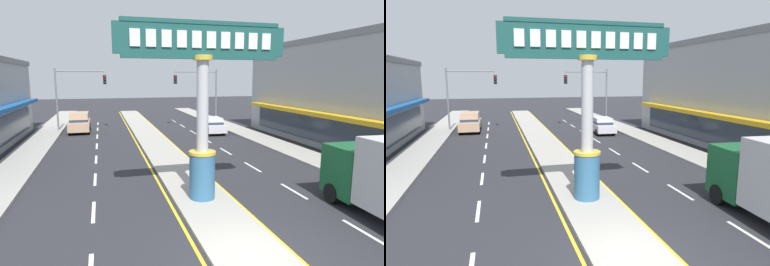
{
  "view_description": "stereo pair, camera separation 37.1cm",
  "coord_description": "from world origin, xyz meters",
  "views": [
    {
      "loc": [
        -4.03,
        -8.18,
        5.27
      ],
      "look_at": [
        0.19,
        7.1,
        2.6
      ],
      "focal_mm": 30.72,
      "sensor_mm": 36.0,
      "label": 1
    },
    {
      "loc": [
        -3.68,
        -8.27,
        5.27
      ],
      "look_at": [
        0.19,
        7.1,
        2.6
      ],
      "focal_mm": 30.72,
      "sensor_mm": 36.0,
      "label": 2
    }
  ],
  "objects": [
    {
      "name": "suv_near_left_lane",
      "position": [
        -6.18,
        25.5,
        0.98
      ],
      "size": [
        1.98,
        4.61,
        1.9
      ],
      "color": "tan",
      "rests_on": "ground"
    },
    {
      "name": "ground_plane",
      "position": [
        0.0,
        0.0,
        0.0
      ],
      "size": [
        160.0,
        160.0,
        0.0
      ],
      "primitive_type": "plane",
      "color": "#28282D"
    },
    {
      "name": "lane_markings",
      "position": [
        -0.0,
        16.65,
        0.0
      ],
      "size": [
        9.19,
        52.0,
        0.01
      ],
      "color": "silver",
      "rests_on": "ground"
    },
    {
      "name": "storefront_right",
      "position": [
        15.29,
        12.58,
        4.16
      ],
      "size": [
        8.47,
        23.57,
        8.33
      ],
      "color": "#999EA3",
      "rests_on": "ground"
    },
    {
      "name": "median_strip",
      "position": [
        0.0,
        18.0,
        0.07
      ],
      "size": [
        2.45,
        52.0,
        0.14
      ],
      "primitive_type": "cube",
      "color": "#A39E93",
      "rests_on": "ground"
    },
    {
      "name": "traffic_light_right_side",
      "position": [
        6.46,
        26.17,
        4.25
      ],
      "size": [
        4.86,
        0.46,
        6.2
      ],
      "color": "slate",
      "rests_on": "ground"
    },
    {
      "name": "district_sign",
      "position": [
        -0.0,
        4.78,
        4.14
      ],
      "size": [
        7.11,
        1.16,
        7.37
      ],
      "color": "#33668C",
      "rests_on": "median_strip"
    },
    {
      "name": "sidewalk_right",
      "position": [
        9.05,
        16.0,
        0.09
      ],
      "size": [
        2.45,
        60.0,
        0.18
      ],
      "primitive_type": "cube",
      "color": "#9E9B93",
      "rests_on": "ground"
    },
    {
      "name": "traffic_light_left_side",
      "position": [
        -6.46,
        26.23,
        4.25
      ],
      "size": [
        4.86,
        0.46,
        6.2
      ],
      "color": "slate",
      "rests_on": "ground"
    },
    {
      "name": "sidewalk_left",
      "position": [
        -9.05,
        16.0,
        0.09
      ],
      "size": [
        2.45,
        60.0,
        0.18
      ],
      "primitive_type": "cube",
      "color": "#9E9B93",
      "rests_on": "ground"
    },
    {
      "name": "sedan_near_right_lane",
      "position": [
        6.17,
        21.49,
        0.79
      ],
      "size": [
        2.02,
        4.39,
        1.53
      ],
      "color": "silver",
      "rests_on": "ground"
    }
  ]
}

